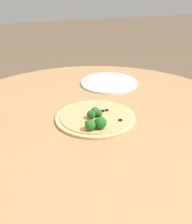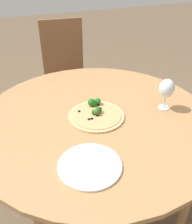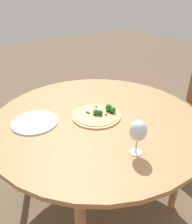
# 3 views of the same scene
# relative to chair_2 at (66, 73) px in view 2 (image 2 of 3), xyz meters

# --- Properties ---
(ground_plane) EXTENTS (12.00, 12.00, 0.00)m
(ground_plane) POSITION_rel_chair_2_xyz_m (-0.10, -1.04, -0.53)
(ground_plane) COLOR brown
(dining_table) EXTENTS (1.28, 1.28, 0.74)m
(dining_table) POSITION_rel_chair_2_xyz_m (-0.10, -1.04, 0.14)
(dining_table) COLOR #A87A4C
(dining_table) RESTS_ON ground_plane
(chair_2) EXTENTS (0.44, 0.44, 0.99)m
(chair_2) POSITION_rel_chair_2_xyz_m (0.00, 0.00, 0.00)
(chair_2) COLOR brown
(chair_2) RESTS_ON ground_plane
(pizza) EXTENTS (0.30, 0.30, 0.06)m
(pizza) POSITION_rel_chair_2_xyz_m (-0.10, -1.04, 0.22)
(pizza) COLOR tan
(pizza) RESTS_ON dining_table
(wine_glass) EXTENTS (0.08, 0.08, 0.18)m
(wine_glass) POSITION_rel_chair_2_xyz_m (0.28, -1.11, 0.33)
(wine_glass) COLOR silver
(wine_glass) RESTS_ON dining_table
(plate_near) EXTENTS (0.27, 0.27, 0.01)m
(plate_near) POSITION_rel_chair_2_xyz_m (-0.26, -1.38, 0.21)
(plate_near) COLOR white
(plate_near) RESTS_ON dining_table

